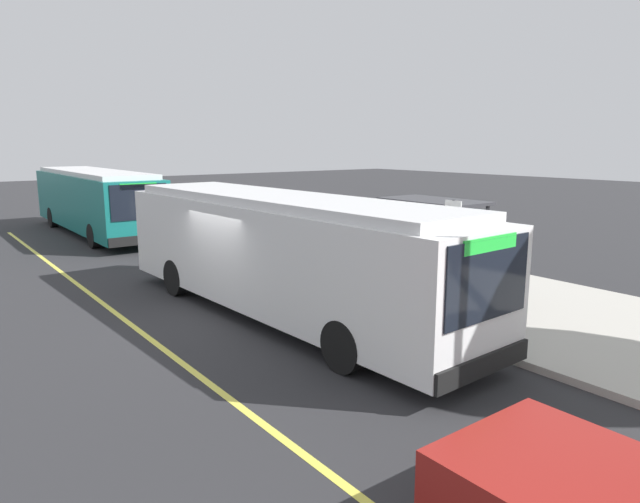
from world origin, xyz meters
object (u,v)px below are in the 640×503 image
Objects in this scene: transit_bus_main at (282,251)px; transit_bus_second at (95,199)px; route_sign_post at (452,245)px; waiting_bench at (440,271)px.

transit_bus_main is 0.97× the size of transit_bus_second.
route_sign_post is (19.05, 2.34, 0.34)m from transit_bus_second.
transit_bus_second is 4.30× the size of route_sign_post.
transit_bus_main reaches higher than waiting_bench.
transit_bus_second reaches higher than waiting_bench.
waiting_bench is at bearing 80.19° from transit_bus_main.
route_sign_post is (3.16, 2.39, 0.34)m from transit_bus_main.
waiting_bench is 3.57m from route_sign_post.
transit_bus_second is 17.38m from waiting_bench.
waiting_bench is (16.71, 4.68, -0.99)m from transit_bus_second.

